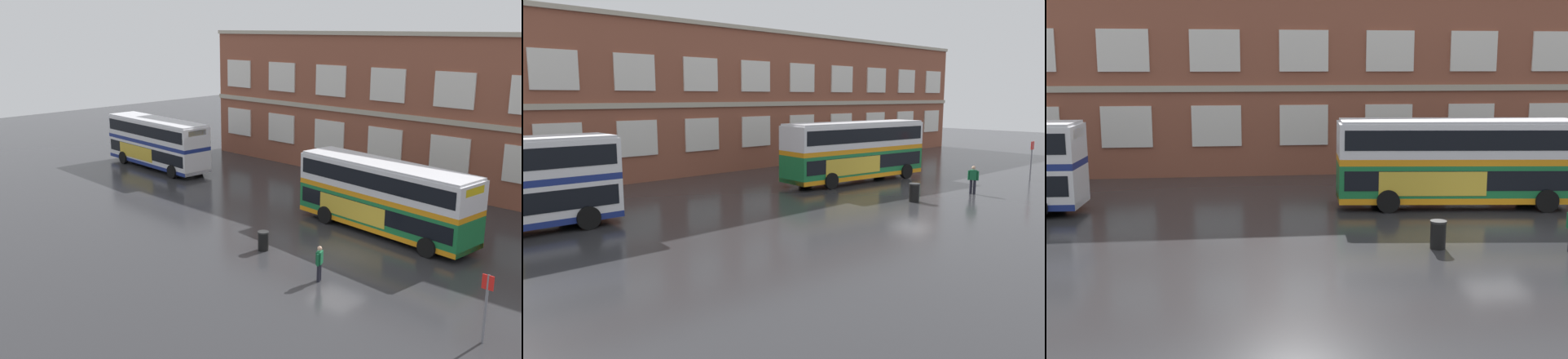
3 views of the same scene
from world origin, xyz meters
TOP-DOWN VIEW (x-y plane):
  - ground_plane at (0.00, 2.00)m, footprint 120.00×120.00m
  - brick_terminal_building at (1.41, 17.98)m, footprint 51.32×8.19m
  - double_decker_middle at (-0.21, 4.54)m, footprint 11.21×3.73m
  - station_litter_bin at (-3.20, -2.21)m, footprint 0.60×0.60m

SIDE VIEW (x-z plane):
  - ground_plane at x=0.00m, z-range 0.00..0.00m
  - station_litter_bin at x=-3.20m, z-range 0.01..1.04m
  - double_decker_middle at x=-0.21m, z-range 0.11..4.18m
  - brick_terminal_building at x=1.41m, z-range -0.15..10.94m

